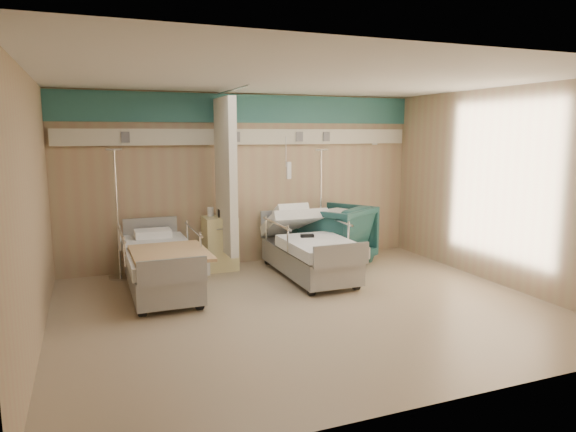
{
  "coord_description": "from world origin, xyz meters",
  "views": [
    {
      "loc": [
        -2.46,
        -5.65,
        2.17
      ],
      "look_at": [
        -0.01,
        0.6,
        1.07
      ],
      "focal_mm": 32.0,
      "sensor_mm": 36.0,
      "label": 1
    }
  ],
  "objects_px": {
    "bed_left": "(161,270)",
    "bedside_cabinet": "(220,243)",
    "bed_right": "(309,256)",
    "iv_stand_left": "(119,252)",
    "visitor_armchair": "(335,234)",
    "iv_stand_right": "(320,238)"
  },
  "relations": [
    {
      "from": "bed_left",
      "to": "bedside_cabinet",
      "type": "xyz_separation_m",
      "value": [
        1.05,
        0.9,
        0.11
      ]
    },
    {
      "from": "bed_right",
      "to": "iv_stand_left",
      "type": "relative_size",
      "value": 1.11
    },
    {
      "from": "visitor_armchair",
      "to": "iv_stand_left",
      "type": "bearing_deg",
      "value": -37.87
    },
    {
      "from": "bed_right",
      "to": "iv_stand_left",
      "type": "height_order",
      "value": "iv_stand_left"
    },
    {
      "from": "iv_stand_left",
      "to": "iv_stand_right",
      "type": "bearing_deg",
      "value": -1.83
    },
    {
      "from": "bed_left",
      "to": "bedside_cabinet",
      "type": "bearing_deg",
      "value": 40.6
    },
    {
      "from": "bed_right",
      "to": "iv_stand_left",
      "type": "distance_m",
      "value": 2.84
    },
    {
      "from": "iv_stand_left",
      "to": "visitor_armchair",
      "type": "bearing_deg",
      "value": -6.37
    },
    {
      "from": "bedside_cabinet",
      "to": "iv_stand_right",
      "type": "height_order",
      "value": "iv_stand_right"
    },
    {
      "from": "visitor_armchair",
      "to": "bed_right",
      "type": "bearing_deg",
      "value": 6.21
    },
    {
      "from": "bedside_cabinet",
      "to": "iv_stand_right",
      "type": "relative_size",
      "value": 0.45
    },
    {
      "from": "bed_left",
      "to": "iv_stand_left",
      "type": "relative_size",
      "value": 1.11
    },
    {
      "from": "visitor_armchair",
      "to": "iv_stand_right",
      "type": "relative_size",
      "value": 0.57
    },
    {
      "from": "bed_left",
      "to": "visitor_armchair",
      "type": "distance_m",
      "value": 2.99
    },
    {
      "from": "bed_left",
      "to": "iv_stand_left",
      "type": "height_order",
      "value": "iv_stand_left"
    },
    {
      "from": "bed_right",
      "to": "iv_stand_right",
      "type": "height_order",
      "value": "iv_stand_right"
    },
    {
      "from": "bed_left",
      "to": "iv_stand_right",
      "type": "distance_m",
      "value": 2.91
    },
    {
      "from": "bed_right",
      "to": "visitor_armchair",
      "type": "distance_m",
      "value": 0.94
    },
    {
      "from": "bed_right",
      "to": "bedside_cabinet",
      "type": "relative_size",
      "value": 2.54
    },
    {
      "from": "bed_right",
      "to": "bed_left",
      "type": "distance_m",
      "value": 2.2
    },
    {
      "from": "bed_right",
      "to": "bedside_cabinet",
      "type": "xyz_separation_m",
      "value": [
        -1.15,
        0.9,
        0.11
      ]
    },
    {
      "from": "iv_stand_right",
      "to": "iv_stand_left",
      "type": "relative_size",
      "value": 0.98
    }
  ]
}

